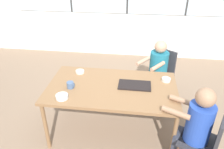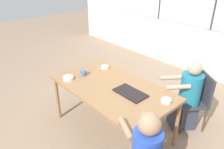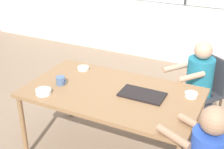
{
  "view_description": "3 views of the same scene",
  "coord_description": "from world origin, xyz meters",
  "views": [
    {
      "loc": [
        0.31,
        -2.38,
        2.31
      ],
      "look_at": [
        0.0,
        0.0,
        0.94
      ],
      "focal_mm": 35.0,
      "sensor_mm": 36.0,
      "label": 1
    },
    {
      "loc": [
        1.9,
        -1.7,
        2.24
      ],
      "look_at": [
        0.0,
        0.0,
        0.94
      ],
      "focal_mm": 35.0,
      "sensor_mm": 36.0,
      "label": 2
    },
    {
      "loc": [
        1.18,
        -2.37,
        2.21
      ],
      "look_at": [
        0.0,
        0.0,
        0.94
      ],
      "focal_mm": 50.0,
      "sensor_mm": 36.0,
      "label": 3
    }
  ],
  "objects": [
    {
      "name": "person_woman_green_shirt",
      "position": [
        0.64,
        0.88,
        0.49
      ],
      "size": [
        0.56,
        0.61,
        1.08
      ],
      "rotation": [
        0.0,
        0.0,
        -3.77
      ],
      "color": "#333847",
      "rests_on": "ground_plane"
    },
    {
      "name": "chair_for_woman_green_shirt",
      "position": [
        0.74,
        1.02,
        0.51
      ],
      "size": [
        0.56,
        0.56,
        0.86
      ],
      "rotation": [
        0.0,
        0.0,
        -3.77
      ],
      "color": "#333338",
      "rests_on": "ground_plane"
    },
    {
      "name": "dining_table",
      "position": [
        0.0,
        0.0,
        0.7
      ],
      "size": [
        1.69,
        0.96,
        0.76
      ],
      "color": "olive",
      "rests_on": "ground_plane"
    },
    {
      "name": "coffee_mug",
      "position": [
        -0.53,
        -0.1,
        0.8
      ],
      "size": [
        0.1,
        0.09,
        0.08
      ],
      "color": "slate",
      "rests_on": "dining_table"
    },
    {
      "name": "bowl_white_shallow",
      "position": [
        -0.51,
        0.3,
        0.77
      ],
      "size": [
        0.13,
        0.13,
        0.03
      ],
      "color": "silver",
      "rests_on": "dining_table"
    },
    {
      "name": "bowl_fruit",
      "position": [
        -0.56,
        -0.34,
        0.78
      ],
      "size": [
        0.15,
        0.15,
        0.05
      ],
      "color": "silver",
      "rests_on": "dining_table"
    },
    {
      "name": "food_tray_dark",
      "position": [
        0.29,
        0.05,
        0.77
      ],
      "size": [
        0.42,
        0.24,
        0.02
      ],
      "color": "black",
      "rests_on": "dining_table"
    },
    {
      "name": "bowl_cereal",
      "position": [
        0.71,
        0.23,
        0.78
      ],
      "size": [
        0.12,
        0.12,
        0.04
      ],
      "color": "silver",
      "rests_on": "dining_table"
    }
  ]
}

